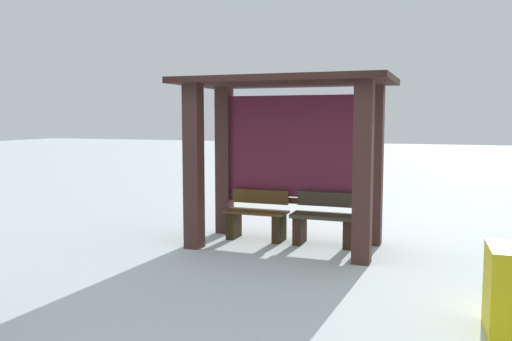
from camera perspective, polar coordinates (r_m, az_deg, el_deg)
ground_plane at (r=7.32m, az=3.13°, el=-8.09°), size 60.00×60.00×0.00m
bus_shelter at (r=7.23m, az=3.48°, el=4.17°), size 2.81×1.60×2.27m
bench_left_inside at (r=7.63m, az=0.08°, el=-5.22°), size 0.89×0.39×0.70m
bench_center_inside at (r=7.35m, az=7.39°, el=-5.59°), size 0.89×0.39×0.71m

